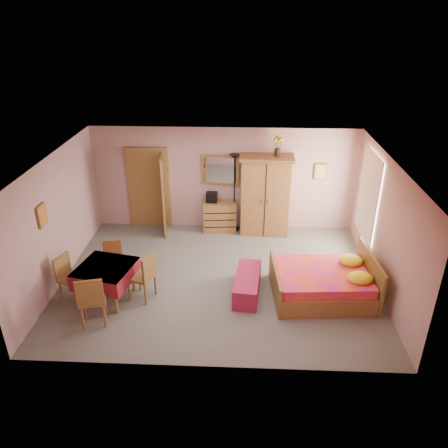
{
  "coord_description": "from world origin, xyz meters",
  "views": [
    {
      "loc": [
        0.47,
        -7.7,
        5.13
      ],
      "look_at": [
        0.1,
        0.3,
        1.15
      ],
      "focal_mm": 35.0,
      "sensor_mm": 36.0,
      "label": 1
    }
  ],
  "objects_px": {
    "wardrobe": "(265,196)",
    "chair_south": "(92,298)",
    "wall_mirror": "(220,170)",
    "dining_table": "(107,283)",
    "bed": "(322,276)",
    "bench": "(247,284)",
    "sunflower_vase": "(278,146)",
    "floor_lamp": "(234,193)",
    "stereo": "(212,197)",
    "chest_of_drawers": "(220,217)",
    "chair_east": "(141,276)",
    "chair_west": "(72,278)",
    "chair_north": "(113,261)"
  },
  "relations": [
    {
      "from": "sunflower_vase",
      "to": "bed",
      "type": "bearing_deg",
      "value": -73.42
    },
    {
      "from": "wall_mirror",
      "to": "chair_east",
      "type": "bearing_deg",
      "value": -108.72
    },
    {
      "from": "bench",
      "to": "chair_east",
      "type": "height_order",
      "value": "chair_east"
    },
    {
      "from": "chest_of_drawers",
      "to": "chair_south",
      "type": "relative_size",
      "value": 0.81
    },
    {
      "from": "wardrobe",
      "to": "sunflower_vase",
      "type": "relative_size",
      "value": 4.14
    },
    {
      "from": "floor_lamp",
      "to": "chair_east",
      "type": "bearing_deg",
      "value": -119.78
    },
    {
      "from": "sunflower_vase",
      "to": "bed",
      "type": "xyz_separation_m",
      "value": [
        0.8,
        -2.69,
        -1.8
      ]
    },
    {
      "from": "wall_mirror",
      "to": "chair_west",
      "type": "bearing_deg",
      "value": -125.17
    },
    {
      "from": "bed",
      "to": "chair_west",
      "type": "distance_m",
      "value": 4.85
    },
    {
      "from": "wall_mirror",
      "to": "sunflower_vase",
      "type": "distance_m",
      "value": 1.54
    },
    {
      "from": "sunflower_vase",
      "to": "chair_west",
      "type": "xyz_separation_m",
      "value": [
        -4.04,
        -3.01,
        -1.79
      ]
    },
    {
      "from": "wardrobe",
      "to": "sunflower_vase",
      "type": "xyz_separation_m",
      "value": [
        0.23,
        0.01,
        1.24
      ]
    },
    {
      "from": "chair_south",
      "to": "dining_table",
      "type": "bearing_deg",
      "value": 71.63
    },
    {
      "from": "stereo",
      "to": "chair_west",
      "type": "bearing_deg",
      "value": -129.17
    },
    {
      "from": "chair_south",
      "to": "chair_east",
      "type": "bearing_deg",
      "value": 33.46
    },
    {
      "from": "wall_mirror",
      "to": "chair_west",
      "type": "relative_size",
      "value": 1.05
    },
    {
      "from": "chair_south",
      "to": "sunflower_vase",
      "type": "bearing_deg",
      "value": 32.72
    },
    {
      "from": "stereo",
      "to": "wall_mirror",
      "type": "bearing_deg",
      "value": 44.26
    },
    {
      "from": "wardrobe",
      "to": "chair_west",
      "type": "relative_size",
      "value": 2.2
    },
    {
      "from": "dining_table",
      "to": "chair_north",
      "type": "bearing_deg",
      "value": 96.03
    },
    {
      "from": "sunflower_vase",
      "to": "chair_south",
      "type": "distance_m",
      "value": 5.33
    },
    {
      "from": "stereo",
      "to": "dining_table",
      "type": "relative_size",
      "value": 0.27
    },
    {
      "from": "sunflower_vase",
      "to": "wardrobe",
      "type": "bearing_deg",
      "value": -176.81
    },
    {
      "from": "wall_mirror",
      "to": "stereo",
      "type": "xyz_separation_m",
      "value": [
        -0.19,
        -0.19,
        -0.65
      ]
    },
    {
      "from": "wall_mirror",
      "to": "chair_west",
      "type": "xyz_separation_m",
      "value": [
        -2.68,
        -3.24,
        -1.09
      ]
    },
    {
      "from": "floor_lamp",
      "to": "bench",
      "type": "xyz_separation_m",
      "value": [
        0.34,
        -2.77,
        -0.79
      ]
    },
    {
      "from": "bed",
      "to": "chair_east",
      "type": "xyz_separation_m",
      "value": [
        -3.51,
        -0.23,
        0.05
      ]
    },
    {
      "from": "wall_mirror",
      "to": "chair_south",
      "type": "height_order",
      "value": "wall_mirror"
    },
    {
      "from": "bed",
      "to": "dining_table",
      "type": "xyz_separation_m",
      "value": [
        -4.16,
        -0.31,
        -0.08
      ]
    },
    {
      "from": "sunflower_vase",
      "to": "bed",
      "type": "height_order",
      "value": "sunflower_vase"
    },
    {
      "from": "stereo",
      "to": "chair_west",
      "type": "xyz_separation_m",
      "value": [
        -2.49,
        -3.05,
        -0.45
      ]
    },
    {
      "from": "wall_mirror",
      "to": "dining_table",
      "type": "height_order",
      "value": "wall_mirror"
    },
    {
      "from": "stereo",
      "to": "chair_north",
      "type": "relative_size",
      "value": 0.33
    },
    {
      "from": "sunflower_vase",
      "to": "stereo",
      "type": "bearing_deg",
      "value": 178.25
    },
    {
      "from": "sunflower_vase",
      "to": "chair_west",
      "type": "bearing_deg",
      "value": -143.34
    },
    {
      "from": "floor_lamp",
      "to": "chair_south",
      "type": "xyz_separation_m",
      "value": [
        -2.42,
        -3.78,
        -0.5
      ]
    },
    {
      "from": "wardrobe",
      "to": "sunflower_vase",
      "type": "height_order",
      "value": "sunflower_vase"
    },
    {
      "from": "floor_lamp",
      "to": "dining_table",
      "type": "distance_m",
      "value": 3.93
    },
    {
      "from": "sunflower_vase",
      "to": "chair_south",
      "type": "bearing_deg",
      "value": -132.65
    },
    {
      "from": "bed",
      "to": "chair_north",
      "type": "bearing_deg",
      "value": 170.57
    },
    {
      "from": "chest_of_drawers",
      "to": "stereo",
      "type": "relative_size",
      "value": 3.0
    },
    {
      "from": "floor_lamp",
      "to": "chair_north",
      "type": "distance_m",
      "value": 3.46
    },
    {
      "from": "bed",
      "to": "bench",
      "type": "bearing_deg",
      "value": 176.13
    },
    {
      "from": "wall_mirror",
      "to": "bench",
      "type": "distance_m",
      "value": 3.3
    },
    {
      "from": "wardrobe",
      "to": "dining_table",
      "type": "distance_m",
      "value": 4.37
    },
    {
      "from": "chest_of_drawers",
      "to": "chair_east",
      "type": "distance_m",
      "value": 3.24
    },
    {
      "from": "wardrobe",
      "to": "chair_south",
      "type": "bearing_deg",
      "value": -128.44
    },
    {
      "from": "sunflower_vase",
      "to": "dining_table",
      "type": "xyz_separation_m",
      "value": [
        -3.36,
        -3.0,
        -1.88
      ]
    },
    {
      "from": "wall_mirror",
      "to": "bench",
      "type": "height_order",
      "value": "wall_mirror"
    },
    {
      "from": "chest_of_drawers",
      "to": "chair_east",
      "type": "relative_size",
      "value": 0.83
    }
  ]
}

